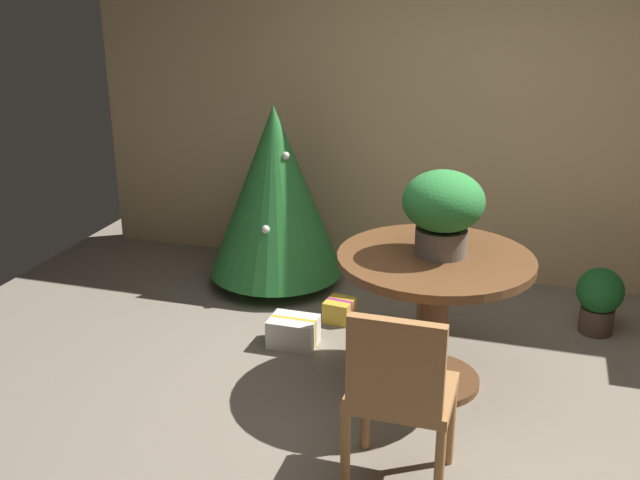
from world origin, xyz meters
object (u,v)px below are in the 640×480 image
object	(u,v)px
round_dining_table	(434,293)
wooden_chair_near	(399,390)
potted_plant	(599,298)
holiday_tree	(275,191)
gift_box_gold	(340,310)
flower_vase	(442,207)
gift_box_cream	(293,332)

from	to	relation	value
round_dining_table	wooden_chair_near	size ratio (longest dim) A/B	1.18
wooden_chair_near	potted_plant	bearing A→B (deg)	63.81
holiday_tree	gift_box_gold	bearing A→B (deg)	-36.66
round_dining_table	gift_box_gold	distance (m)	1.06
flower_vase	potted_plant	world-z (taller)	flower_vase
flower_vase	holiday_tree	distance (m)	1.73
wooden_chair_near	holiday_tree	size ratio (longest dim) A/B	0.67
wooden_chair_near	gift_box_cream	world-z (taller)	wooden_chair_near
flower_vase	gift_box_gold	world-z (taller)	flower_vase
holiday_tree	potted_plant	world-z (taller)	holiday_tree
holiday_tree	potted_plant	bearing A→B (deg)	-3.51
gift_box_gold	potted_plant	xyz separation A→B (m)	(1.64, 0.32, 0.17)
flower_vase	holiday_tree	world-z (taller)	holiday_tree
holiday_tree	potted_plant	distance (m)	2.31
holiday_tree	gift_box_gold	xyz separation A→B (m)	(0.62, -0.46, -0.65)
gift_box_cream	round_dining_table	bearing A→B (deg)	-13.07
wooden_chair_near	gift_box_gold	world-z (taller)	wooden_chair_near
gift_box_cream	wooden_chair_near	bearing A→B (deg)	-52.74
gift_box_cream	gift_box_gold	bearing A→B (deg)	66.35
gift_box_gold	gift_box_cream	size ratio (longest dim) A/B	0.71
flower_vase	gift_box_gold	xyz separation A→B (m)	(-0.72, 0.59, -0.97)
round_dining_table	wooden_chair_near	bearing A→B (deg)	-90.00
gift_box_gold	gift_box_cream	distance (m)	0.46
round_dining_table	holiday_tree	world-z (taller)	holiday_tree
wooden_chair_near	round_dining_table	bearing A→B (deg)	90.00
round_dining_table	potted_plant	xyz separation A→B (m)	(0.94, 0.95, -0.31)
flower_vase	gift_box_gold	size ratio (longest dim) A/B	2.19
holiday_tree	gift_box_cream	xyz separation A→B (m)	(0.43, -0.88, -0.63)
flower_vase	holiday_tree	xyz separation A→B (m)	(-1.34, 1.05, -0.32)
round_dining_table	gift_box_cream	distance (m)	1.02
holiday_tree	gift_box_gold	size ratio (longest dim) A/B	6.41
wooden_chair_near	potted_plant	distance (m)	2.14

